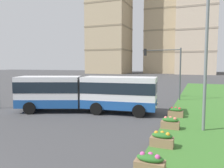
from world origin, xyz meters
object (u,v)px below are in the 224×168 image
Objects in this scene: flower_planter_2 at (162,139)px; traffic_light_far_right at (167,64)px; apartment_tower_centre at (197,11)px; flower_planter_4 at (176,112)px; apartment_tower_west at (109,18)px; flower_planter_3 at (170,123)px; streetlight_median at (206,55)px; apartment_tower_westcentre at (169,33)px; articulated_bus at (86,93)px; car_black_sedan at (70,91)px; flower_planter_1 at (150,163)px.

traffic_light_far_right reaches higher than flower_planter_2.
flower_planter_2 is 93.01m from apartment_tower_centre.
flower_planter_4 is 0.02× the size of apartment_tower_west.
flower_planter_3 is at bearing -65.08° from apartment_tower_west.
traffic_light_far_right reaches higher than flower_planter_4.
streetlight_median is (1.90, -2.93, 4.15)m from flower_planter_4.
apartment_tower_westcentre is at bearing 159.10° from apartment_tower_centre.
flower_planter_2 is 0.13× the size of streetlight_median.
flower_planter_4 is 86.80m from apartment_tower_centre.
apartment_tower_west is at bearing 111.10° from articulated_bus.
flower_planter_4 is 0.02× the size of apartment_tower_centre.
flower_planter_3 is at bearing -90.00° from flower_planter_4.
apartment_tower_westcentre is at bearing 97.46° from flower_planter_3.
articulated_bus is at bearing 166.15° from streetlight_median.
apartment_tower_centre reaches higher than flower_planter_2.
apartment_tower_west reaches higher than car_black_sedan.
traffic_light_far_right reaches higher than flower_planter_1.
flower_planter_3 is 91.08m from apartment_tower_west.
apartment_tower_westcentre reaches higher than flower_planter_1.
traffic_light_far_right is 11.93m from streetlight_median.
flower_planter_3 is at bearing -80.97° from traffic_light_far_right.
traffic_light_far_right is (-1.85, 8.38, 3.64)m from flower_planter_4.
flower_planter_4 is at bearing -64.14° from apartment_tower_west.
flower_planter_3 is at bearing 90.00° from flower_planter_1.
flower_planter_1 is 5.96m from flower_planter_3.
flower_planter_4 is (7.27, 0.67, -1.23)m from articulated_bus.
flower_planter_1 is 9.24m from flower_planter_4.
apartment_tower_west is 37.44m from apartment_tower_centre.
apartment_tower_westcentre reaches higher than flower_planter_2.
flower_planter_3 and flower_planter_4 have the same top height.
flower_planter_2 is at bearing -118.10° from streetlight_median.
flower_planter_2 is 5.78m from streetlight_median.
streetlight_median is at bearing -63.86° from apartment_tower_west.
flower_planter_2 is 3.21m from flower_planter_3.
apartment_tower_westcentre reaches higher than articulated_bus.
flower_planter_1 is at bearing -90.00° from flower_planter_4.
flower_planter_3 is at bearing -35.10° from car_black_sedan.
apartment_tower_west is at bearing 114.07° from flower_planter_2.
flower_planter_2 is at bearing -65.93° from apartment_tower_west.
flower_planter_3 is 4.57m from streetlight_median.
flower_planter_2 is 0.19× the size of traffic_light_far_right.
car_black_sedan is at bearing 144.90° from flower_planter_3.
streetlight_median reaches higher than flower_planter_3.
traffic_light_far_right is 0.12× the size of apartment_tower_west.
traffic_light_far_right is at bearing 96.00° from flower_planter_1.
traffic_light_far_right is 0.71× the size of streetlight_median.
traffic_light_far_right reaches higher than car_black_sedan.
apartment_tower_westcentre is (-11.87, 96.63, 18.14)m from flower_planter_1.
flower_planter_2 is at bearing -90.00° from flower_planter_3.
flower_planter_2 is 96.34m from apartment_tower_westcentre.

